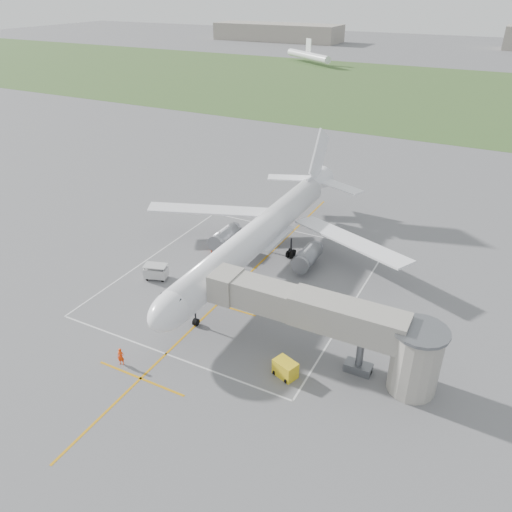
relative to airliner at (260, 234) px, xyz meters
The scene contains 10 objects.
ground 4.46m from the airliner, 90.00° to the right, with size 700.00×700.00×0.00m, color #555557.
grass_strip 129.32m from the airliner, 90.00° to the left, with size 700.00×120.00×0.02m, color #3B5B27.
apron_markings 7.90m from the airliner, 90.00° to the right, with size 28.20×60.00×0.01m.
airliner is the anchor object (origin of this frame).
jet_bridge 21.22m from the airliner, 42.19° to the right, with size 23.40×5.00×7.20m.
gpu_unit 21.95m from the airliner, 56.37° to the right, with size 2.59×2.17×1.67m.
baggage_cart 14.03m from the airliner, 136.35° to the right, with size 3.20×2.47×1.96m.
ramp_worker_nose 24.41m from the airliner, 96.98° to the right, with size 0.67×0.44×1.85m, color #F73B07.
ramp_worker_wing 8.20m from the airliner, behind, with size 0.87×0.68×1.79m, color #FF4108.
distant_hangars 264.94m from the airliner, 93.50° to the left, with size 345.00×49.00×12.00m.
Camera 1 is at (26.26, -50.72, 33.05)m, focal length 35.00 mm.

